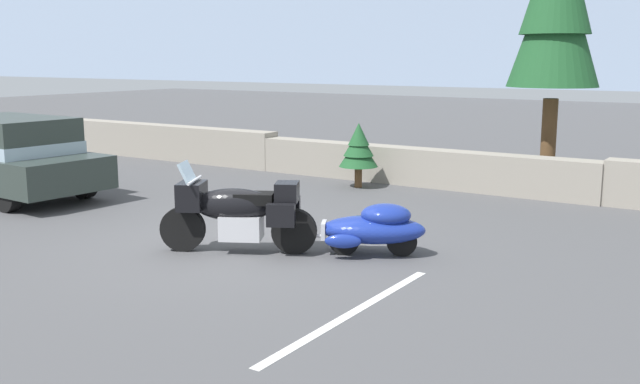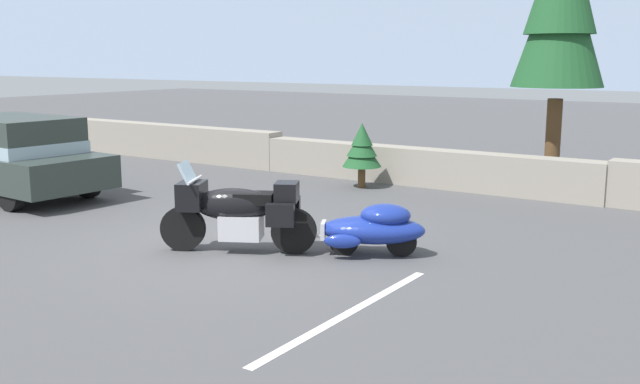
# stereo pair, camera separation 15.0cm
# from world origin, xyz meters

# --- Properties ---
(ground_plane) EXTENTS (80.00, 80.00, 0.00)m
(ground_plane) POSITION_xyz_m (0.00, 0.00, 0.00)
(ground_plane) COLOR #4C4C4F
(stone_guard_wall) EXTENTS (24.00, 0.58, 0.95)m
(stone_guard_wall) POSITION_xyz_m (-0.39, 6.36, 0.45)
(stone_guard_wall) COLOR gray
(stone_guard_wall) RESTS_ON ground
(touring_motorcycle) EXTENTS (2.11, 1.37, 1.33)m
(touring_motorcycle) POSITION_xyz_m (0.26, -0.21, 0.62)
(touring_motorcycle) COLOR black
(touring_motorcycle) RESTS_ON ground
(car_shaped_trailer) EXTENTS (2.12, 1.35, 0.76)m
(car_shaped_trailer) POSITION_xyz_m (2.01, 0.71, 0.41)
(car_shaped_trailer) COLOR black
(car_shaped_trailer) RESTS_ON ground
(suv_at_left_edge) EXTENTS (4.91, 2.23, 1.63)m
(suv_at_left_edge) POSITION_xyz_m (-6.42, 0.57, 0.84)
(suv_at_left_edge) COLOR black
(suv_at_left_edge) RESTS_ON ground
(pine_sapling_near) EXTENTS (0.85, 0.85, 1.41)m
(pine_sapling_near) POSITION_xyz_m (-0.93, 5.39, 0.88)
(pine_sapling_near) COLOR brown
(pine_sapling_near) RESTS_ON ground
(parking_stripe_marker) EXTENTS (0.12, 3.60, 0.01)m
(parking_stripe_marker) POSITION_xyz_m (2.97, -1.50, 0.00)
(parking_stripe_marker) COLOR silver
(parking_stripe_marker) RESTS_ON ground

